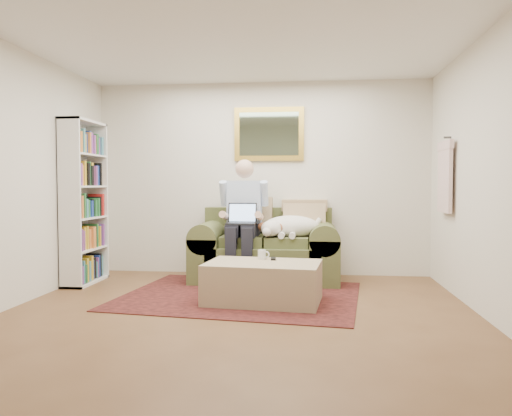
% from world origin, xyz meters
% --- Properties ---
extents(room_shell, '(4.51, 5.00, 2.61)m').
position_xyz_m(room_shell, '(0.00, 0.35, 1.30)').
color(room_shell, brown).
rests_on(room_shell, ground).
extents(rug, '(2.73, 2.29, 0.01)m').
position_xyz_m(rug, '(-0.08, 1.08, 0.01)').
color(rug, black).
rests_on(rug, room_shell).
extents(sofa, '(1.83, 0.93, 1.10)m').
position_xyz_m(sofa, '(0.11, 2.01, 0.32)').
color(sofa, olive).
rests_on(sofa, room_shell).
extents(seated_man, '(0.60, 0.86, 1.54)m').
position_xyz_m(seated_man, '(-0.16, 1.84, 0.77)').
color(seated_man, '#8CA4D8').
rests_on(seated_man, sofa).
extents(laptop, '(0.35, 0.28, 0.26)m').
position_xyz_m(laptop, '(-0.16, 1.77, 0.81)').
color(laptop, black).
rests_on(laptop, seated_man).
extents(sleeping_dog, '(0.75, 0.47, 0.28)m').
position_xyz_m(sleeping_dog, '(0.44, 1.91, 0.70)').
color(sleeping_dog, white).
rests_on(sleeping_dog, sofa).
extents(ottoman, '(1.22, 0.85, 0.42)m').
position_xyz_m(ottoman, '(0.19, 0.80, 0.21)').
color(ottoman, tan).
rests_on(ottoman, room_shell).
extents(coffee_mug, '(0.08, 0.08, 0.10)m').
position_xyz_m(coffee_mug, '(0.16, 1.01, 0.47)').
color(coffee_mug, white).
rests_on(coffee_mug, ottoman).
extents(tv_remote, '(0.06, 0.15, 0.02)m').
position_xyz_m(tv_remote, '(0.28, 1.00, 0.43)').
color(tv_remote, black).
rests_on(tv_remote, ottoman).
extents(bookshelf, '(0.28, 0.80, 2.00)m').
position_xyz_m(bookshelf, '(-2.10, 1.60, 1.00)').
color(bookshelf, white).
rests_on(bookshelf, room_shell).
extents(wall_mirror, '(0.94, 0.04, 0.72)m').
position_xyz_m(wall_mirror, '(0.11, 2.47, 1.90)').
color(wall_mirror, gold).
rests_on(wall_mirror, room_shell).
extents(hanging_shirt, '(0.06, 0.52, 0.90)m').
position_xyz_m(hanging_shirt, '(2.19, 1.60, 1.35)').
color(hanging_shirt, beige).
rests_on(hanging_shirt, room_shell).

